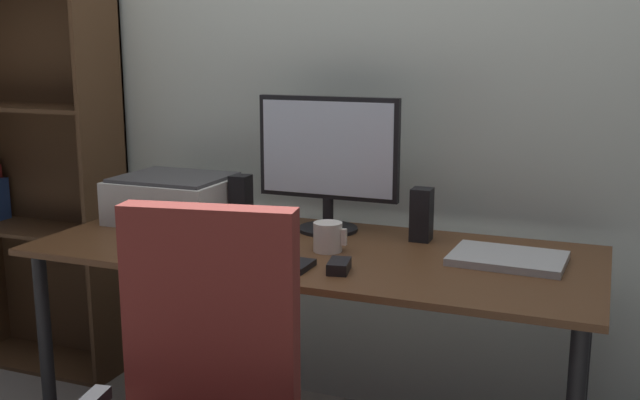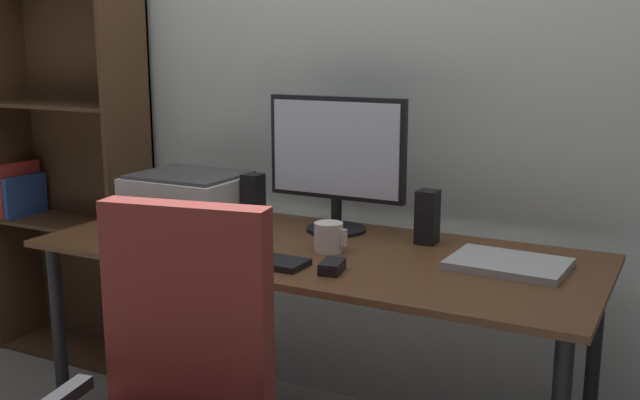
{
  "view_description": "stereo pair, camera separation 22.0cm",
  "coord_description": "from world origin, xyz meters",
  "px_view_note": "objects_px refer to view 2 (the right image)",
  "views": [
    {
      "loc": [
        0.84,
        -2.05,
        1.36
      ],
      "look_at": [
        0.04,
        -0.05,
        0.9
      ],
      "focal_mm": 41.71,
      "sensor_mm": 36.0,
      "label": 1
    },
    {
      "loc": [
        1.04,
        -1.96,
        1.36
      ],
      "look_at": [
        0.04,
        -0.05,
        0.9
      ],
      "focal_mm": 41.71,
      "sensor_mm": 36.0,
      "label": 2
    }
  ],
  "objects_px": {
    "keyboard": "(259,260)",
    "coffee_mug": "(329,237)",
    "bookshelf": "(71,165)",
    "mouse": "(332,267)",
    "desk": "(314,272)",
    "laptop": "(508,264)",
    "speaker_left": "(253,198)",
    "monitor": "(336,156)",
    "printer": "(190,195)",
    "speaker_right": "(427,217)"
  },
  "relations": [
    {
      "from": "desk",
      "to": "speaker_right",
      "type": "height_order",
      "value": "speaker_right"
    },
    {
      "from": "keyboard",
      "to": "laptop",
      "type": "height_order",
      "value": "laptop"
    },
    {
      "from": "keyboard",
      "to": "bookshelf",
      "type": "height_order",
      "value": "bookshelf"
    },
    {
      "from": "coffee_mug",
      "to": "bookshelf",
      "type": "relative_size",
      "value": 0.06
    },
    {
      "from": "laptop",
      "to": "speaker_right",
      "type": "xyz_separation_m",
      "value": [
        -0.29,
        0.14,
        0.07
      ]
    },
    {
      "from": "mouse",
      "to": "coffee_mug",
      "type": "relative_size",
      "value": 0.92
    },
    {
      "from": "desk",
      "to": "speaker_left",
      "type": "xyz_separation_m",
      "value": [
        -0.36,
        0.21,
        0.16
      ]
    },
    {
      "from": "desk",
      "to": "speaker_left",
      "type": "bearing_deg",
      "value": 149.52
    },
    {
      "from": "keyboard",
      "to": "laptop",
      "type": "bearing_deg",
      "value": 24.53
    },
    {
      "from": "desk",
      "to": "coffee_mug",
      "type": "relative_size",
      "value": 16.61
    },
    {
      "from": "speaker_left",
      "to": "printer",
      "type": "bearing_deg",
      "value": -168.09
    },
    {
      "from": "laptop",
      "to": "printer",
      "type": "distance_m",
      "value": 1.18
    },
    {
      "from": "speaker_left",
      "to": "speaker_right",
      "type": "distance_m",
      "value": 0.65
    },
    {
      "from": "speaker_left",
      "to": "printer",
      "type": "height_order",
      "value": "speaker_left"
    },
    {
      "from": "laptop",
      "to": "bookshelf",
      "type": "relative_size",
      "value": 0.19
    },
    {
      "from": "speaker_right",
      "to": "mouse",
      "type": "bearing_deg",
      "value": -107.4
    },
    {
      "from": "mouse",
      "to": "speaker_right",
      "type": "bearing_deg",
      "value": 61.97
    },
    {
      "from": "keyboard",
      "to": "desk",
      "type": "bearing_deg",
      "value": 74.24
    },
    {
      "from": "mouse",
      "to": "speaker_right",
      "type": "xyz_separation_m",
      "value": [
        0.13,
        0.41,
        0.07
      ]
    },
    {
      "from": "desk",
      "to": "monitor",
      "type": "height_order",
      "value": "monitor"
    },
    {
      "from": "keyboard",
      "to": "bookshelf",
      "type": "bearing_deg",
      "value": 157.28
    },
    {
      "from": "speaker_left",
      "to": "coffee_mug",
      "type": "bearing_deg",
      "value": -28.68
    },
    {
      "from": "coffee_mug",
      "to": "speaker_left",
      "type": "distance_m",
      "value": 0.47
    },
    {
      "from": "monitor",
      "to": "bookshelf",
      "type": "xyz_separation_m",
      "value": [
        -1.35,
        0.14,
        -0.15
      ]
    },
    {
      "from": "desk",
      "to": "speaker_right",
      "type": "xyz_separation_m",
      "value": [
        0.29,
        0.21,
        0.16
      ]
    },
    {
      "from": "desk",
      "to": "keyboard",
      "type": "relative_size",
      "value": 5.95
    },
    {
      "from": "keyboard",
      "to": "speaker_right",
      "type": "relative_size",
      "value": 1.71
    },
    {
      "from": "mouse",
      "to": "laptop",
      "type": "relative_size",
      "value": 0.3
    },
    {
      "from": "monitor",
      "to": "mouse",
      "type": "relative_size",
      "value": 5.04
    },
    {
      "from": "desk",
      "to": "laptop",
      "type": "xyz_separation_m",
      "value": [
        0.58,
        0.07,
        0.09
      ]
    },
    {
      "from": "speaker_right",
      "to": "bookshelf",
      "type": "height_order",
      "value": "bookshelf"
    },
    {
      "from": "speaker_left",
      "to": "desk",
      "type": "bearing_deg",
      "value": -30.48
    },
    {
      "from": "keyboard",
      "to": "laptop",
      "type": "relative_size",
      "value": 0.91
    },
    {
      "from": "coffee_mug",
      "to": "bookshelf",
      "type": "height_order",
      "value": "bookshelf"
    },
    {
      "from": "keyboard",
      "to": "speaker_right",
      "type": "height_order",
      "value": "speaker_right"
    },
    {
      "from": "speaker_left",
      "to": "speaker_right",
      "type": "bearing_deg",
      "value": 0.0
    },
    {
      "from": "mouse",
      "to": "coffee_mug",
      "type": "xyz_separation_m",
      "value": [
        -0.1,
        0.18,
        0.03
      ]
    },
    {
      "from": "mouse",
      "to": "printer",
      "type": "xyz_separation_m",
      "value": [
        -0.75,
        0.36,
        0.06
      ]
    },
    {
      "from": "keyboard",
      "to": "coffee_mug",
      "type": "relative_size",
      "value": 2.79
    },
    {
      "from": "coffee_mug",
      "to": "speaker_right",
      "type": "bearing_deg",
      "value": 44.33
    },
    {
      "from": "desk",
      "to": "printer",
      "type": "relative_size",
      "value": 4.32
    },
    {
      "from": "desk",
      "to": "bookshelf",
      "type": "height_order",
      "value": "bookshelf"
    },
    {
      "from": "speaker_left",
      "to": "printer",
      "type": "relative_size",
      "value": 0.43
    },
    {
      "from": "speaker_right",
      "to": "printer",
      "type": "xyz_separation_m",
      "value": [
        -0.88,
        -0.05,
        -0.0
      ]
    },
    {
      "from": "bookshelf",
      "to": "mouse",
      "type": "bearing_deg",
      "value": -20.01
    },
    {
      "from": "bookshelf",
      "to": "desk",
      "type": "bearing_deg",
      "value": -14.64
    },
    {
      "from": "monitor",
      "to": "mouse",
      "type": "height_order",
      "value": "monitor"
    },
    {
      "from": "mouse",
      "to": "speaker_left",
      "type": "height_order",
      "value": "speaker_left"
    },
    {
      "from": "coffee_mug",
      "to": "laptop",
      "type": "xyz_separation_m",
      "value": [
        0.52,
        0.08,
        -0.03
      ]
    },
    {
      "from": "laptop",
      "to": "printer",
      "type": "relative_size",
      "value": 0.8
    }
  ]
}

